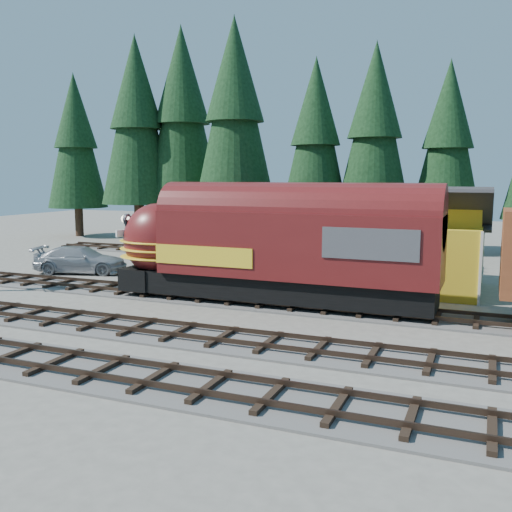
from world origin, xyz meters
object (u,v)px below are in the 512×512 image
at_px(depot, 363,230).
at_px(locomotive, 262,251).
at_px(pickup_truck_a, 208,266).
at_px(caboose, 263,225).
at_px(pickup_truck_b, 81,260).

relative_size(depot, locomotive, 0.82).
bearing_deg(depot, pickup_truck_a, -163.16).
distance_m(caboose, pickup_truck_b, 13.03).
bearing_deg(caboose, locomotive, -68.37).
distance_m(depot, locomotive, 7.30).
distance_m(depot, pickup_truck_a, 8.74).
height_order(locomotive, pickup_truck_b, locomotive).
relative_size(locomotive, pickup_truck_a, 2.39).
height_order(depot, pickup_truck_b, depot).
relative_size(caboose, pickup_truck_b, 1.59).
distance_m(locomotive, pickup_truck_b, 13.94).
bearing_deg(locomotive, pickup_truck_a, 140.21).
bearing_deg(pickup_truck_a, caboose, 22.10).
bearing_deg(pickup_truck_b, depot, -97.08).
height_order(pickup_truck_a, pickup_truck_b, pickup_truck_a).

